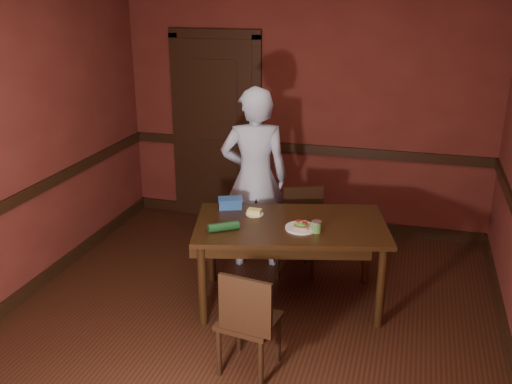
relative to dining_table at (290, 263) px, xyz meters
The scene contains 18 objects.
floor 0.70m from the dining_table, 114.55° to the right, with size 4.00×4.50×0.01m, color black.
wall_back 1.99m from the dining_table, 98.19° to the left, with size 4.00×0.02×2.70m, color #57201A.
wall_front 2.97m from the dining_table, 95.05° to the right, with size 4.00×0.02×2.70m, color #57201A.
wall_left 2.51m from the dining_table, 166.50° to the right, with size 0.02×4.50×2.70m, color #57201A.
dado_back 1.79m from the dining_table, 98.27° to the left, with size 4.00×0.03×0.10m, color black.
dado_left 2.36m from the dining_table, 166.41° to the right, with size 0.03×4.50×0.10m, color black.
baseboard_back 1.74m from the dining_table, 98.27° to the left, with size 4.00×0.03×0.12m, color black.
baseboard_left 2.32m from the dining_table, 166.41° to the right, with size 0.03×4.50×0.12m, color black.
door 2.21m from the dining_table, 126.62° to the left, with size 1.05×0.07×2.20m.
dining_table is the anchor object (origin of this frame).
chair_far 0.55m from the dining_table, 100.01° to the left, with size 0.38×0.38×0.81m, color black, non-canonical shape.
chair_near 0.98m from the dining_table, 94.14° to the right, with size 0.38×0.38×0.81m, color black, non-canonical shape.
person 0.95m from the dining_table, 127.71° to the left, with size 0.64×0.42×1.74m, color silver.
sandwich_plate 0.41m from the dining_table, 42.18° to the right, with size 0.26×0.26×0.06m.
sauce_jar 0.49m from the dining_table, 28.39° to the right, with size 0.08×0.08×0.09m.
cheese_saucer 0.52m from the dining_table, 164.46° to the left, with size 0.15×0.15×0.05m.
food_tub 0.74m from the dining_table, 162.21° to the left, with size 0.25×0.21×0.09m.
wrapped_veg 0.70m from the dining_table, 148.14° to the right, with size 0.07×0.07×0.25m, color #143E1B.
Camera 1 is at (1.16, -3.71, 2.58)m, focal length 40.00 mm.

